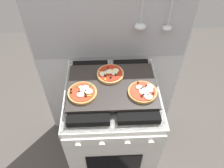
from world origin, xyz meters
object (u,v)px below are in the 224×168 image
at_px(baking_tray, 112,86).
at_px(pizza_left, 83,93).
at_px(pizza_center, 110,74).
at_px(stove, 112,127).
at_px(pizza_right, 143,92).

bearing_deg(baking_tray, pizza_left, -159.92).
bearing_deg(pizza_center, stove, -85.59).
xyz_separation_m(baking_tray, pizza_left, (-0.18, -0.06, 0.02)).
relative_size(baking_tray, pizza_right, 3.15).
bearing_deg(pizza_center, pizza_left, -138.06).
relative_size(stove, pizza_right, 5.24).
relative_size(stove, baking_tray, 1.67).
distance_m(baking_tray, pizza_left, 0.19).
distance_m(stove, pizza_center, 0.49).
relative_size(baking_tray, pizza_left, 3.15).
xyz_separation_m(pizza_left, pizza_right, (0.36, -0.01, 0.00)).
bearing_deg(pizza_center, pizza_right, -40.97).
height_order(baking_tray, pizza_right, pizza_right).
height_order(pizza_left, pizza_center, same).
bearing_deg(pizza_left, stove, 19.61).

